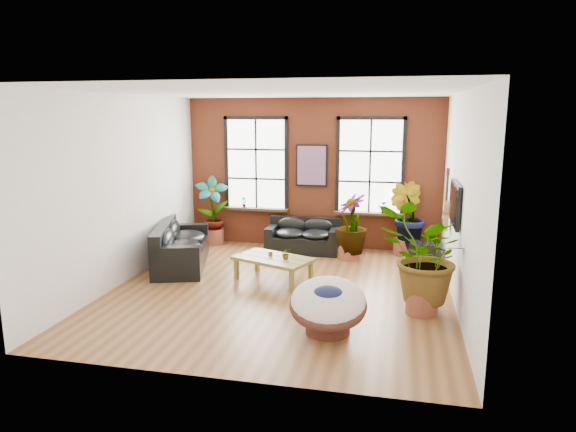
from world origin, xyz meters
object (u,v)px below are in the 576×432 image
sofa_back (304,236)px  coffee_table (273,260)px  sofa_left (179,247)px  papasan_chair (328,304)px

sofa_back → coffee_table: 2.25m
sofa_back → sofa_left: 2.89m
coffee_table → papasan_chair: 2.53m
sofa_left → coffee_table: (2.17, -0.54, 0.00)m
sofa_left → coffee_table: bearing=-120.9°
coffee_table → sofa_left: bearing=-172.4°
sofa_back → sofa_left: sofa_left is taller
sofa_back → sofa_left: (-2.33, -1.70, 0.06)m
papasan_chair → coffee_table: bearing=117.1°
sofa_back → papasan_chair: 4.54m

